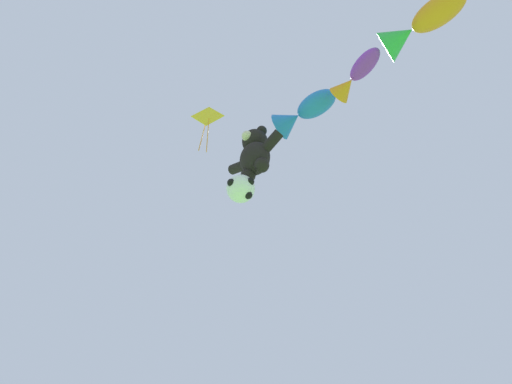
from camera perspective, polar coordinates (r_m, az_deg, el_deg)
The scene contains 6 objects.
teddy_bear_kite at distance 12.95m, azimuth -0.18°, elevation 5.59°, with size 2.27×1.00×2.30m.
soccer_ball_kite at distance 11.93m, azimuth -2.16°, elevation 0.49°, with size 0.95×0.95×0.88m.
fish_kite_cobalt at distance 13.55m, azimuth 6.64°, elevation 11.16°, with size 2.23×1.13×0.97m.
fish_kite_violet at distance 12.46m, azimuth 13.91°, elevation 15.74°, with size 1.80×0.99×0.67m.
fish_kite_tangerine at distance 12.71m, azimuth 22.15°, elevation 21.17°, with size 2.40×1.09×0.99m.
diamond_kite at distance 15.81m, azimuth -6.98°, elevation 10.30°, with size 0.99×0.91×3.15m.
Camera 1 is at (6.57, 1.64, 1.48)m, focal length 28.00 mm.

